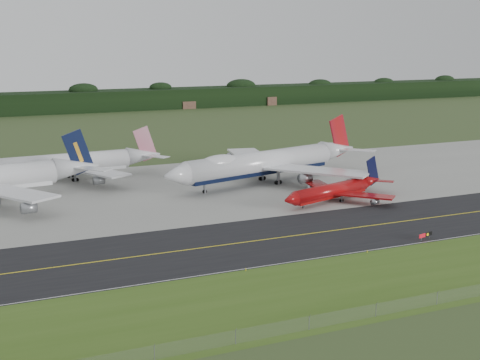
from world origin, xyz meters
name	(u,v)px	position (x,y,z in m)	size (l,w,h in m)	color
ground	(320,227)	(0.00, 0.00, 0.00)	(600.00, 600.00, 0.00)	#384922
grass_verge	(416,274)	(0.00, -35.00, 0.01)	(400.00, 30.00, 0.01)	#3A5A1A
taxiway	(329,231)	(0.00, -4.00, 0.01)	(400.00, 32.00, 0.02)	black
apron	(233,184)	(0.00, 51.00, 0.01)	(400.00, 78.00, 0.01)	gray
taxiway_centreline	(329,231)	(0.00, -4.00, 0.03)	(400.00, 0.40, 0.00)	yellow
taxiway_edge_line	(368,251)	(0.00, -19.50, 0.03)	(400.00, 0.25, 0.00)	silver
perimeter_fence	(466,293)	(0.00, -48.00, 1.10)	(320.00, 0.10, 320.00)	slate
horizon_treeline	(87,102)	(0.00, 273.76, 5.47)	(700.00, 25.00, 12.00)	black
jet_ba_747	(266,162)	(9.65, 48.27, 6.32)	(72.92, 59.22, 18.57)	silver
jet_red_737	(336,190)	(17.05, 20.65, 2.86)	(37.47, 29.77, 10.34)	#990B0D
jet_star_tail	(71,163)	(-43.24, 76.97, 5.12)	(58.18, 48.71, 15.36)	silver
taxiway_sign	(426,235)	(15.96, -17.98, 1.03)	(4.29, 1.27, 1.47)	slate
edge_marker_left	(246,270)	(-28.03, -20.50, 0.25)	(0.16, 0.16, 0.50)	yellow
edge_marker_center	(367,251)	(-0.83, -20.50, 0.25)	(0.16, 0.16, 0.50)	yellow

